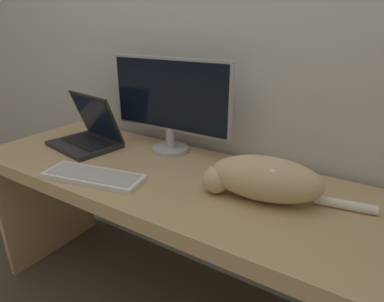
{
  "coord_description": "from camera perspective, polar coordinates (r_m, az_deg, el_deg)",
  "views": [
    {
      "loc": [
        0.77,
        -0.65,
        1.31
      ],
      "look_at": [
        0.2,
        0.28,
        0.87
      ],
      "focal_mm": 30.0,
      "sensor_mm": 36.0,
      "label": 1
    }
  ],
  "objects": [
    {
      "name": "monitor",
      "position": [
        1.48,
        -4.01,
        8.79
      ],
      "size": [
        0.62,
        0.17,
        0.44
      ],
      "color": "#B2B2B7",
      "rests_on": "desk"
    },
    {
      "name": "external_keyboard",
      "position": [
        1.33,
        -17.12,
        -4.32
      ],
      "size": [
        0.43,
        0.22,
        0.02
      ],
      "rotation": [
        0.0,
        0.0,
        0.21
      ],
      "color": "white",
      "rests_on": "desk"
    },
    {
      "name": "cat",
      "position": [
        1.13,
        12.55,
        -4.69
      ],
      "size": [
        0.56,
        0.24,
        0.15
      ],
      "rotation": [
        0.0,
        0.0,
        0.16
      ],
      "color": "#D1B284",
      "rests_on": "desk"
    },
    {
      "name": "wall_back",
      "position": [
        1.54,
        1.88,
        21.35
      ],
      "size": [
        6.4,
        0.06,
        2.6
      ],
      "color": "silver",
      "rests_on": "ground_plane"
    },
    {
      "name": "laptop",
      "position": [
        1.69,
        -17.97,
        2.63
      ],
      "size": [
        0.37,
        0.31,
        0.26
      ],
      "rotation": [
        0.0,
        0.0,
        -0.18
      ],
      "color": "#232326",
      "rests_on": "desk"
    },
    {
      "name": "desk",
      "position": [
        1.43,
        -6.13,
        -8.5
      ],
      "size": [
        1.72,
        0.63,
        0.74
      ],
      "color": "tan",
      "rests_on": "ground_plane"
    }
  ]
}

